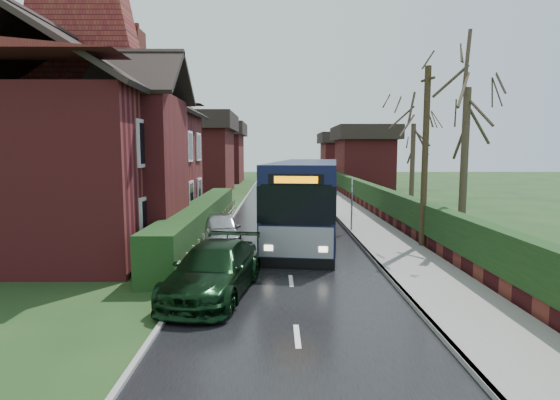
{
  "coord_description": "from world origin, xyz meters",
  "views": [
    {
      "loc": [
        -0.43,
        -14.91,
        3.93
      ],
      "look_at": [
        -0.29,
        4.27,
        1.8
      ],
      "focal_mm": 28.0,
      "sensor_mm": 36.0,
      "label": 1
    }
  ],
  "objects_px": {
    "bus": "(307,200)",
    "car_green": "(214,270)",
    "telegraph_pole": "(425,158)",
    "bus_stop_sign": "(352,196)",
    "brick_house": "(91,142)",
    "car_silver": "(220,229)"
  },
  "relations": [
    {
      "from": "telegraph_pole",
      "to": "bus",
      "type": "bearing_deg",
      "value": 140.61
    },
    {
      "from": "car_green",
      "to": "bus_stop_sign",
      "type": "xyz_separation_m",
      "value": [
        5.36,
        9.2,
        1.09
      ]
    },
    {
      "from": "bus",
      "to": "car_silver",
      "type": "xyz_separation_m",
      "value": [
        -3.76,
        -1.83,
        -1.04
      ]
    },
    {
      "from": "bus_stop_sign",
      "to": "car_green",
      "type": "bearing_deg",
      "value": -110.72
    },
    {
      "from": "car_silver",
      "to": "car_green",
      "type": "bearing_deg",
      "value": -94.07
    },
    {
      "from": "brick_house",
      "to": "bus_stop_sign",
      "type": "bearing_deg",
      "value": 5.86
    },
    {
      "from": "brick_house",
      "to": "car_green",
      "type": "relative_size",
      "value": 3.04
    },
    {
      "from": "brick_house",
      "to": "bus_stop_sign",
      "type": "distance_m",
      "value": 12.27
    },
    {
      "from": "telegraph_pole",
      "to": "brick_house",
      "type": "bearing_deg",
      "value": 159.73
    },
    {
      "from": "brick_house",
      "to": "car_silver",
      "type": "bearing_deg",
      "value": -15.68
    },
    {
      "from": "car_silver",
      "to": "telegraph_pole",
      "type": "relative_size",
      "value": 0.56
    },
    {
      "from": "bus_stop_sign",
      "to": "telegraph_pole",
      "type": "distance_m",
      "value": 4.57
    },
    {
      "from": "bus",
      "to": "bus_stop_sign",
      "type": "xyz_separation_m",
      "value": [
        2.24,
        1.06,
        0.05
      ]
    },
    {
      "from": "telegraph_pole",
      "to": "car_green",
      "type": "bearing_deg",
      "value": -154.44
    },
    {
      "from": "brick_house",
      "to": "bus",
      "type": "bearing_deg",
      "value": 0.99
    },
    {
      "from": "bus",
      "to": "bus_stop_sign",
      "type": "bearing_deg",
      "value": 32.96
    },
    {
      "from": "bus",
      "to": "car_green",
      "type": "xyz_separation_m",
      "value": [
        -3.12,
        -8.15,
        -1.03
      ]
    },
    {
      "from": "car_green",
      "to": "car_silver",
      "type": "bearing_deg",
      "value": 104.82
    },
    {
      "from": "car_silver",
      "to": "bus_stop_sign",
      "type": "bearing_deg",
      "value": 15.85
    },
    {
      "from": "bus_stop_sign",
      "to": "telegraph_pole",
      "type": "relative_size",
      "value": 0.37
    },
    {
      "from": "bus",
      "to": "telegraph_pole",
      "type": "bearing_deg",
      "value": -20.43
    },
    {
      "from": "car_green",
      "to": "bus",
      "type": "bearing_deg",
      "value": 78.09
    }
  ]
}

